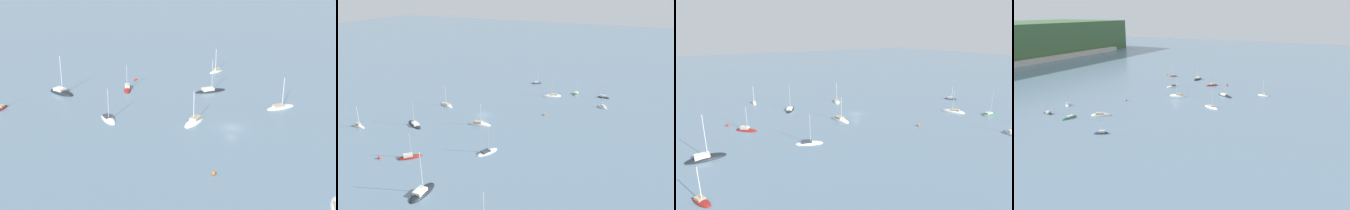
{
  "view_description": "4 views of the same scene",
  "coord_description": "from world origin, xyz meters",
  "views": [
    {
      "loc": [
        -50.71,
        81.34,
        42.05
      ],
      "look_at": [
        14.31,
        5.02,
        3.28
      ],
      "focal_mm": 50.0,
      "sensor_mm": 36.0,
      "label": 1
    },
    {
      "loc": [
        95.52,
        54.32,
        44.62
      ],
      "look_at": [
        -3.36,
        7.34,
        3.87
      ],
      "focal_mm": 35.0,
      "sensor_mm": 36.0,
      "label": 2
    },
    {
      "loc": [
        48.5,
        71.34,
        27.04
      ],
      "look_at": [
        -0.24,
        -8.53,
        1.17
      ],
      "focal_mm": 28.0,
      "sensor_mm": 36.0,
      "label": 3
    },
    {
      "loc": [
        -122.76,
        -64.07,
        38.32
      ],
      "look_at": [
        -7.55,
        -6.89,
        1.05
      ],
      "focal_mm": 35.0,
      "sensor_mm": 36.0,
      "label": 4
    }
  ],
  "objects": [
    {
      "name": "ground_plane",
      "position": [
        0.0,
        0.0,
        0.0
      ],
      "size": [
        600.0,
        600.0,
        0.0
      ],
      "primitive_type": "plane",
      "color": "slate"
    },
    {
      "name": "sailboat_9",
      "position": [
        8.12,
        2.98,
        0.09
      ],
      "size": [
        3.59,
        8.0,
        8.5
      ],
      "rotation": [
        0.0,
        0.0,
        1.71
      ],
      "color": "white",
      "rests_on": "ground_plane"
    },
    {
      "name": "sailboat_11",
      "position": [
        17.81,
        -16.55,
        0.12
      ],
      "size": [
        6.58,
        8.96,
        9.39
      ],
      "rotation": [
        0.0,
        0.0,
        4.19
      ],
      "color": "black",
      "rests_on": "ground_plane"
    },
    {
      "name": "mooring_buoy_0",
      "position": [
        -9.09,
        19.84,
        0.36
      ],
      "size": [
        0.71,
        0.71,
        0.71
      ],
      "color": "orange",
      "rests_on": "ground_plane"
    },
    {
      "name": "sailboat_0",
      "position": [
        49.16,
        27.08,
        0.09
      ],
      "size": [
        3.6,
        5.22,
        7.18
      ],
      "rotation": [
        0.0,
        0.0,
        2.0
      ],
      "color": "maroon",
      "rests_on": "ground_plane"
    },
    {
      "name": "sailboat_2",
      "position": [
        -2.48,
        -17.91,
        0.08
      ],
      "size": [
        5.43,
        8.03,
        8.31
      ],
      "rotation": [
        0.0,
        0.0,
        4.26
      ],
      "color": "silver",
      "rests_on": "ground_plane"
    },
    {
      "name": "sailboat_6",
      "position": [
        47.24,
        10.28,
        0.11
      ],
      "size": [
        8.6,
        3.38,
        11.11
      ],
      "rotation": [
        0.0,
        0.0,
        3.18
      ],
      "color": "black",
      "rests_on": "ground_plane"
    },
    {
      "name": "sailboat_1",
      "position": [
        35.79,
        -3.06,
        0.13
      ],
      "size": [
        6.09,
        5.98,
        7.83
      ],
      "rotation": [
        0.0,
        0.0,
        2.37
      ],
      "color": "maroon",
      "rests_on": "ground_plane"
    },
    {
      "name": "mooring_buoy_1",
      "position": [
        39.79,
        -10.19,
        0.39
      ],
      "size": [
        0.78,
        0.78,
        0.78
      ],
      "color": "red",
      "rests_on": "ground_plane"
    },
    {
      "name": "sailboat_5",
      "position": [
        26.81,
        -32.4,
        0.17
      ],
      "size": [
        2.16,
        5.48,
        7.68
      ],
      "rotation": [
        0.0,
        0.0,
        1.43
      ],
      "color": "white",
      "rests_on": "ground_plane"
    },
    {
      "name": "sailboat_7",
      "position": [
        24.27,
        14.58,
        0.07
      ],
      "size": [
        7.42,
        4.98,
        8.34
      ],
      "rotation": [
        0.0,
        0.0,
        2.74
      ],
      "color": "white",
      "rests_on": "ground_plane"
    }
  ]
}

